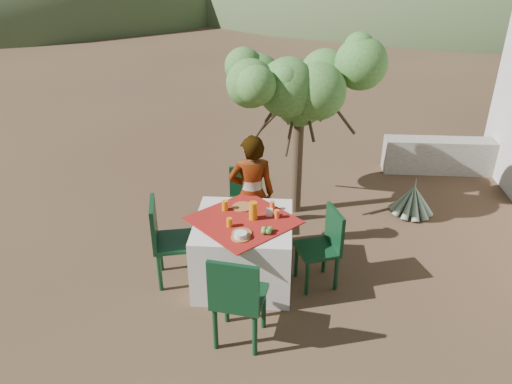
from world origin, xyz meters
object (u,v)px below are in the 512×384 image
chair_right (324,244)px  juice_pitcher (253,211)px  person (252,194)px  chair_near (237,297)px  chair_left (167,238)px  shrub_tree (305,93)px  agave (413,200)px  chair_far (244,197)px  table (244,250)px

chair_right → juice_pitcher: juice_pitcher is taller
person → juice_pitcher: bearing=86.9°
chair_near → chair_left: (-0.85, 0.93, -0.01)m
shrub_tree → agave: bearing=-2.1°
chair_right → agave: bearing=121.5°
chair_near → juice_pitcher: bearing=-84.7°
agave → juice_pitcher: (-2.06, -1.58, 0.65)m
chair_far → chair_left: size_ratio=0.85×
chair_left → juice_pitcher: 0.98m
shrub_tree → juice_pitcher: bearing=-108.2°
chair_right → shrub_tree: shrub_tree is taller
chair_left → shrub_tree: shrub_tree is taller
chair_far → chair_left: 1.34m
table → shrub_tree: bearing=68.9°
table → juice_pitcher: (0.10, 0.03, 0.48)m
chair_near → agave: chair_near is taller
table → juice_pitcher: juice_pitcher is taller
chair_far → chair_left: (-0.73, -1.13, 0.08)m
table → juice_pitcher: bearing=14.1°
person → juice_pitcher: (0.06, -0.60, 0.13)m
chair_near → person: (0.01, 1.62, 0.18)m
chair_left → chair_right: 1.68m
chair_left → juice_pitcher: chair_left is taller
chair_far → person: 0.53m
chair_left → agave: chair_left is taller
chair_near → chair_right: size_ratio=1.12×
chair_near → juice_pitcher: 1.07m
table → person: (0.04, 0.63, 0.35)m
chair_far → juice_pitcher: (0.19, -1.04, 0.40)m
shrub_tree → agave: (1.52, -0.06, -1.44)m
chair_near → shrub_tree: 2.94m
shrub_tree → juice_pitcher: 1.89m
chair_right → agave: (1.30, 1.60, -0.29)m
table → person: bearing=86.2°
chair_near → table: bearing=-78.9°
shrub_tree → chair_left: bearing=-130.3°
table → shrub_tree: (0.64, 1.66, 1.27)m
chair_right → agave: chair_right is taller
table → agave: size_ratio=2.13×
chair_far → shrub_tree: (0.73, 0.59, 1.19)m
shrub_tree → juice_pitcher: size_ratio=10.69×
juice_pitcher → table: bearing=-165.9°
chair_near → juice_pitcher: chair_near is taller
table → chair_near: 1.01m
chair_near → person: 1.63m
juice_pitcher → chair_right: bearing=-1.5°
table → person: size_ratio=0.89×
chair_far → shrub_tree: 1.51m
table → chair_far: chair_far is taller
chair_right → agave: size_ratio=1.45×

